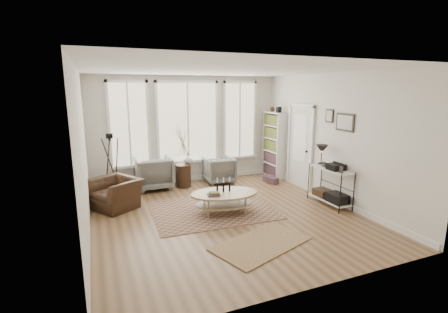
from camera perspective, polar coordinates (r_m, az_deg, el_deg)
name	(u,v)px	position (r m, az deg, el deg)	size (l,w,h in m)	color
room	(226,147)	(6.43, 0.44, 1.75)	(5.50, 5.54, 2.90)	olive
bay_window	(188,124)	(8.91, -6.36, 5.69)	(4.14, 0.12, 2.24)	tan
door	(300,145)	(8.68, 13.24, 2.05)	(0.09, 1.06, 2.22)	silver
bookcase	(274,145)	(9.52, 8.81, 2.05)	(0.31, 0.85, 2.06)	white
low_shelf	(330,182)	(7.59, 18.14, -4.37)	(0.38, 1.08, 1.30)	white
wall_art	(341,121)	(7.49, 19.84, 5.97)	(0.04, 0.88, 0.44)	black
rug_main	(213,210)	(7.03, -1.96, -9.40)	(2.54, 1.91, 0.01)	brown
rug_runner	(261,243)	(5.66, 6.56, -14.91)	(1.64, 0.91, 0.01)	brown
coffee_table	(224,197)	(6.79, 0.02, -7.14)	(1.50, 1.07, 0.64)	tan
armchair_left	(153,173)	(8.59, -12.34, -2.83)	(0.89, 0.92, 0.84)	slate
armchair_right	(219,170)	(8.95, -0.89, -2.37)	(0.76, 0.78, 0.71)	slate
side_table	(183,157)	(8.53, -7.25, -0.04)	(0.40, 0.40, 1.68)	#332013
vase	(188,158)	(8.69, -6.39, -0.27)	(0.26, 0.26, 0.28)	silver
accent_chair	(115,193)	(7.48, -18.64, -6.15)	(0.86, 0.99, 0.64)	#332013
tripod_camera	(112,168)	(8.16, -19.13, -1.92)	(0.54, 0.54, 1.53)	black
book_stack_near	(269,178)	(9.17, 7.89, -3.84)	(0.22, 0.28, 0.18)	brown
book_stack_far	(273,181)	(9.00, 8.57, -4.21)	(0.21, 0.27, 0.17)	brown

